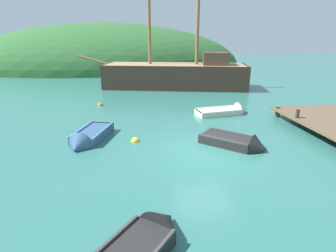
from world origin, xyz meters
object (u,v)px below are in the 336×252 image
(rowboat_portside, at_px, (88,139))
(buoy_orange, at_px, (100,105))
(rowboat_center, at_px, (227,112))
(rowboat_outer_left, at_px, (237,144))
(sailing_ship, at_px, (177,78))
(buoy_yellow, at_px, (135,141))

(rowboat_portside, height_order, buoy_orange, rowboat_portside)
(rowboat_portside, height_order, rowboat_center, rowboat_portside)
(rowboat_outer_left, height_order, rowboat_center, rowboat_outer_left)
(buoy_orange, bearing_deg, rowboat_center, -22.28)
(sailing_ship, height_order, rowboat_center, sailing_ship)
(rowboat_portside, bearing_deg, rowboat_outer_left, 94.25)
(buoy_yellow, bearing_deg, rowboat_portside, 171.83)
(buoy_yellow, relative_size, buoy_orange, 1.02)
(rowboat_portside, height_order, buoy_yellow, rowboat_portside)
(sailing_ship, relative_size, buoy_yellow, 39.84)
(sailing_ship, distance_m, buoy_orange, 9.08)
(sailing_ship, xyz_separation_m, rowboat_center, (1.61, -9.56, -0.77))
(sailing_ship, xyz_separation_m, rowboat_outer_left, (0.17, -14.88, -0.73))
(rowboat_portside, bearing_deg, buoy_orange, -161.59)
(sailing_ship, distance_m, rowboat_center, 9.73)
(rowboat_outer_left, bearing_deg, rowboat_center, 117.81)
(rowboat_outer_left, bearing_deg, sailing_ship, 133.57)
(rowboat_center, xyz_separation_m, buoy_yellow, (-5.93, -4.02, -0.10))
(rowboat_portside, relative_size, buoy_orange, 8.74)
(sailing_ship, xyz_separation_m, buoy_orange, (-6.56, -6.22, -0.87))
(rowboat_center, bearing_deg, buoy_yellow, -154.61)
(rowboat_portside, distance_m, rowboat_outer_left, 6.86)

